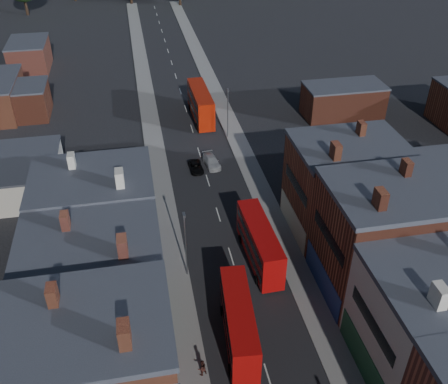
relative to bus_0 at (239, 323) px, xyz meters
name	(u,v)px	position (x,y,z in m)	size (l,w,h in m)	color
pavement_west	(159,177)	(-4.81, 29.59, -2.38)	(3.00, 200.00, 0.12)	gray
pavement_east	(250,168)	(8.19, 29.59, -2.38)	(3.00, 200.00, 0.12)	gray
lamp_post_2	(186,241)	(-3.51, 9.59, 2.27)	(0.25, 0.70, 8.12)	slate
lamp_post_3	(228,110)	(6.89, 39.59, 2.27)	(0.25, 0.70, 8.12)	slate
bus_0	(239,323)	(0.00, 0.00, 0.00)	(3.32, 10.63, 4.52)	#B50C0A
bus_1	(260,243)	(4.57, 10.38, 0.05)	(2.96, 10.76, 4.61)	#BD0B0A
bus_2	(201,104)	(3.75, 47.04, 0.32)	(3.18, 11.89, 5.11)	#9C1806
car_2	(196,167)	(0.49, 30.61, -1.90)	(1.79, 3.89, 1.08)	black
car_3	(211,161)	(2.89, 31.52, -1.78)	(1.86, 4.56, 1.32)	silver
ped_1	(202,368)	(-3.86, -2.98, -1.48)	(0.81, 0.44, 1.67)	#3C1D18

